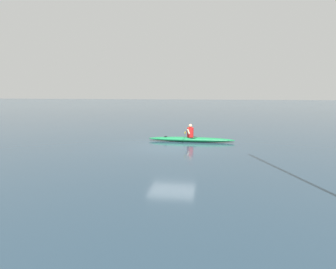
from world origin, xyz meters
TOP-DOWN VIEW (x-y plane):
  - ground_plane at (0.00, 0.00)m, footprint 160.00×160.00m
  - kayak at (-0.90, -1.68)m, footprint 5.08×0.60m
  - kayaker at (-0.82, -1.68)m, footprint 0.42×2.45m

SIDE VIEW (x-z plane):
  - ground_plane at x=0.00m, z-range 0.00..0.00m
  - kayak at x=-0.90m, z-range 0.00..0.28m
  - kayaker at x=-0.82m, z-range 0.22..0.99m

